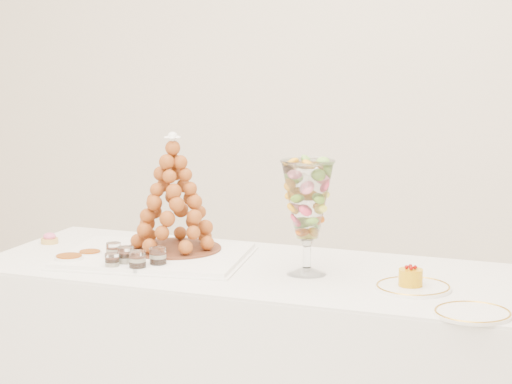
% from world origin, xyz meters
% --- Properties ---
extents(buffet_table, '(1.82, 0.77, 0.68)m').
position_xyz_m(buffet_table, '(0.00, 0.25, 0.34)').
color(buffet_table, white).
rests_on(buffet_table, ground).
extents(lace_tray, '(0.66, 0.53, 0.02)m').
position_xyz_m(lace_tray, '(-0.34, 0.24, 0.69)').
color(lace_tray, white).
rests_on(lace_tray, buffet_table).
extents(macaron_vase, '(0.17, 0.17, 0.37)m').
position_xyz_m(macaron_vase, '(0.20, 0.23, 0.92)').
color(macaron_vase, white).
rests_on(macaron_vase, buffet_table).
extents(cake_plate, '(0.23, 0.23, 0.01)m').
position_xyz_m(cake_plate, '(0.56, 0.16, 0.69)').
color(cake_plate, white).
rests_on(cake_plate, buffet_table).
extents(spare_plate, '(0.22, 0.22, 0.01)m').
position_xyz_m(spare_plate, '(0.77, -0.06, 0.69)').
color(spare_plate, white).
rests_on(spare_plate, buffet_table).
extents(pink_tart, '(0.06, 0.06, 0.04)m').
position_xyz_m(pink_tart, '(-0.81, 0.33, 0.70)').
color(pink_tart, tan).
rests_on(pink_tart, buffet_table).
extents(verrine_a, '(0.06, 0.06, 0.07)m').
position_xyz_m(verrine_a, '(-0.45, 0.15, 0.72)').
color(verrine_a, white).
rests_on(verrine_a, buffet_table).
extents(verrine_b, '(0.06, 0.06, 0.07)m').
position_xyz_m(verrine_b, '(-0.38, 0.09, 0.72)').
color(verrine_b, white).
rests_on(verrine_b, buffet_table).
extents(verrine_c, '(0.07, 0.07, 0.07)m').
position_xyz_m(verrine_c, '(-0.27, 0.11, 0.72)').
color(verrine_c, white).
rests_on(verrine_c, buffet_table).
extents(verrine_d, '(0.06, 0.06, 0.06)m').
position_xyz_m(verrine_d, '(-0.40, 0.03, 0.72)').
color(verrine_d, white).
rests_on(verrine_d, buffet_table).
extents(verrine_e, '(0.05, 0.05, 0.07)m').
position_xyz_m(verrine_e, '(-0.31, 0.05, 0.72)').
color(verrine_e, white).
rests_on(verrine_e, buffet_table).
extents(ramekin_back, '(0.08, 0.08, 0.02)m').
position_xyz_m(ramekin_back, '(-0.55, 0.17, 0.70)').
color(ramekin_back, white).
rests_on(ramekin_back, buffet_table).
extents(ramekin_front, '(0.10, 0.10, 0.03)m').
position_xyz_m(ramekin_front, '(-0.58, 0.07, 0.70)').
color(ramekin_front, white).
rests_on(ramekin_front, buffet_table).
extents(croquembouche, '(0.34, 0.34, 0.41)m').
position_xyz_m(croquembouche, '(-0.31, 0.32, 0.90)').
color(croquembouche, '#5F2D18').
rests_on(croquembouche, lace_tray).
extents(mousse_cake, '(0.07, 0.07, 0.06)m').
position_xyz_m(mousse_cake, '(0.55, 0.15, 0.72)').
color(mousse_cake, '#D59909').
rests_on(mousse_cake, cake_plate).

